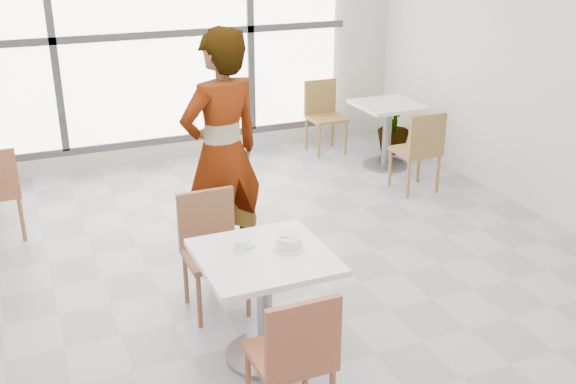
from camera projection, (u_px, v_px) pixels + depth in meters
name	position (u px, v px, depth m)	size (l,w,h in m)	color
floor	(272.00, 302.00, 5.02)	(7.00, 7.00, 0.00)	#9E9EA5
wall_back	(155.00, 34.00, 7.45)	(6.00, 6.00, 0.00)	silver
window	(156.00, 34.00, 7.39)	(4.60, 0.07, 2.52)	white
main_table	(264.00, 286.00, 4.19)	(0.80, 0.80, 0.75)	white
chair_near	(295.00, 353.00, 3.58)	(0.42, 0.42, 0.87)	#A2543A
chair_far	(211.00, 243.00, 4.81)	(0.42, 0.42, 0.87)	brown
oatmeal_bowl	(289.00, 242.00, 4.16)	(0.21, 0.21, 0.10)	white
coffee_cup	(241.00, 245.00, 4.15)	(0.16, 0.13, 0.07)	white
person	(222.00, 154.00, 5.18)	(0.71, 0.47, 1.96)	black
bg_table_right	(387.00, 126.00, 7.65)	(0.70, 0.70, 0.75)	silver
bg_chair_right_near	(420.00, 147.00, 6.89)	(0.42, 0.42, 0.87)	olive
bg_chair_right_far	(324.00, 111.00, 8.20)	(0.42, 0.42, 0.87)	olive
plant_right	(394.00, 124.00, 8.20)	(0.39, 0.39, 0.70)	#487D35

